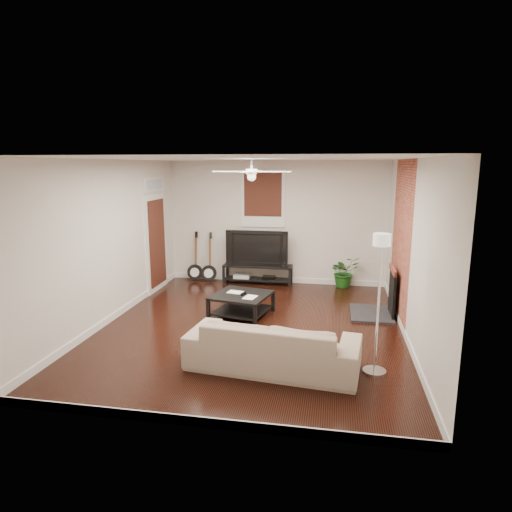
% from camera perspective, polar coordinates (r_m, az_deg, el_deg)
% --- Properties ---
extents(room, '(5.01, 6.01, 2.81)m').
position_cam_1_polar(room, '(7.27, -0.55, 1.30)').
color(room, black).
rests_on(room, ground).
extents(brick_accent, '(0.02, 2.20, 2.80)m').
position_cam_1_polar(brick_accent, '(8.22, 18.12, 1.92)').
color(brick_accent, brown).
rests_on(brick_accent, floor).
extents(fireplace, '(0.80, 1.10, 0.92)m').
position_cam_1_polar(fireplace, '(8.38, 15.77, -4.34)').
color(fireplace, black).
rests_on(fireplace, floor).
extents(window_back, '(1.00, 0.06, 1.30)m').
position_cam_1_polar(window_back, '(10.16, 0.89, 7.39)').
color(window_back, '#34150E').
rests_on(window_back, wall_back).
extents(door_left, '(0.08, 1.00, 2.50)m').
position_cam_1_polar(door_left, '(9.81, -12.73, 2.83)').
color(door_left, white).
rests_on(door_left, wall_left).
extents(tv_stand, '(1.58, 0.42, 0.44)m').
position_cam_1_polar(tv_stand, '(10.26, 0.21, -2.35)').
color(tv_stand, black).
rests_on(tv_stand, floor).
extents(tv, '(1.42, 0.19, 0.82)m').
position_cam_1_polar(tv, '(10.15, 0.23, 1.12)').
color(tv, black).
rests_on(tv, tv_stand).
extents(coffee_table, '(1.13, 1.13, 0.40)m').
position_cam_1_polar(coffee_table, '(8.14, -1.86, -6.27)').
color(coffee_table, black).
rests_on(coffee_table, floor).
extents(sofa, '(2.38, 1.15, 0.67)m').
position_cam_1_polar(sofa, '(6.08, 2.19, -11.30)').
color(sofa, '#BAA88C').
rests_on(sofa, floor).
extents(floor_lamp, '(0.34, 0.34, 1.88)m').
position_cam_1_polar(floor_lamp, '(5.95, 15.43, -6.07)').
color(floor_lamp, silver).
rests_on(floor_lamp, floor).
extents(potted_plant, '(0.81, 0.77, 0.71)m').
position_cam_1_polar(potted_plant, '(10.13, 11.26, -2.00)').
color(potted_plant, '#1A5017').
rests_on(potted_plant, floor).
extents(guitar_left, '(0.39, 0.30, 1.18)m').
position_cam_1_polar(guitar_left, '(10.51, -7.90, -0.07)').
color(guitar_left, black).
rests_on(guitar_left, floor).
extents(guitar_right, '(0.41, 0.33, 1.18)m').
position_cam_1_polar(guitar_right, '(10.38, -6.12, -0.17)').
color(guitar_right, black).
rests_on(guitar_right, floor).
extents(ceiling_fan, '(1.24, 1.24, 0.32)m').
position_cam_1_polar(ceiling_fan, '(7.15, -0.57, 10.80)').
color(ceiling_fan, white).
rests_on(ceiling_fan, ceiling).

